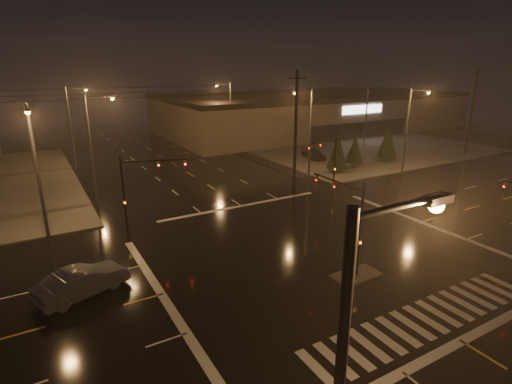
% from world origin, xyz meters
% --- Properties ---
extents(ground, '(140.00, 140.00, 0.00)m').
position_xyz_m(ground, '(0.00, 0.00, 0.00)').
color(ground, black).
rests_on(ground, ground).
extents(sidewalk_ne, '(36.00, 36.00, 0.12)m').
position_xyz_m(sidewalk_ne, '(30.00, 30.00, 0.06)').
color(sidewalk_ne, '#4B4843').
rests_on(sidewalk_ne, ground).
extents(median_island, '(3.00, 1.60, 0.15)m').
position_xyz_m(median_island, '(0.00, -4.00, 0.07)').
color(median_island, '#4B4843').
rests_on(median_island, ground).
extents(crosswalk, '(15.00, 2.60, 0.01)m').
position_xyz_m(crosswalk, '(0.00, -9.00, 0.01)').
color(crosswalk, beige).
rests_on(crosswalk, ground).
extents(stop_bar_near, '(16.00, 0.50, 0.01)m').
position_xyz_m(stop_bar_near, '(0.00, -11.00, 0.01)').
color(stop_bar_near, beige).
rests_on(stop_bar_near, ground).
extents(stop_bar_far, '(16.00, 0.50, 0.01)m').
position_xyz_m(stop_bar_far, '(0.00, 11.00, 0.01)').
color(stop_bar_far, beige).
rests_on(stop_bar_far, ground).
extents(parking_lot, '(50.00, 24.00, 0.08)m').
position_xyz_m(parking_lot, '(35.00, 28.00, 0.04)').
color(parking_lot, black).
rests_on(parking_lot, ground).
extents(retail_building, '(60.20, 28.30, 7.20)m').
position_xyz_m(retail_building, '(35.00, 45.99, 3.84)').
color(retail_building, '#715F50').
rests_on(retail_building, ground).
extents(signal_mast_median, '(0.25, 4.59, 6.00)m').
position_xyz_m(signal_mast_median, '(0.00, -3.07, 3.75)').
color(signal_mast_median, black).
rests_on(signal_mast_median, ground).
extents(signal_mast_ne, '(4.84, 1.86, 6.00)m').
position_xyz_m(signal_mast_ne, '(9.50, 10.14, 3.79)').
color(signal_mast_ne, black).
rests_on(signal_mast_ne, ground).
extents(signal_mast_nw, '(4.84, 1.86, 6.00)m').
position_xyz_m(signal_mast_nw, '(-9.50, 10.14, 3.79)').
color(signal_mast_nw, black).
rests_on(signal_mast_nw, ground).
extents(streetlight_1, '(2.77, 0.32, 10.00)m').
position_xyz_m(streetlight_1, '(-11.18, 18.00, 5.80)').
color(streetlight_1, '#38383A').
rests_on(streetlight_1, ground).
extents(streetlight_2, '(2.77, 0.32, 10.00)m').
position_xyz_m(streetlight_2, '(-11.18, 34.00, 5.80)').
color(streetlight_2, '#38383A').
rests_on(streetlight_2, ground).
extents(streetlight_3, '(2.77, 0.32, 10.00)m').
position_xyz_m(streetlight_3, '(11.18, 16.00, 5.80)').
color(streetlight_3, '#38383A').
rests_on(streetlight_3, ground).
extents(streetlight_4, '(2.77, 0.32, 10.00)m').
position_xyz_m(streetlight_4, '(11.18, 36.00, 5.80)').
color(streetlight_4, '#38383A').
rests_on(streetlight_4, ground).
extents(streetlight_5, '(0.32, 2.77, 10.00)m').
position_xyz_m(streetlight_5, '(-16.00, 11.18, 5.80)').
color(streetlight_5, '#38383A').
rests_on(streetlight_5, ground).
extents(streetlight_6, '(0.32, 2.77, 10.00)m').
position_xyz_m(streetlight_6, '(22.00, 11.18, 5.80)').
color(streetlight_6, '#38383A').
rests_on(streetlight_6, ground).
extents(utility_pole_1, '(2.20, 0.32, 12.00)m').
position_xyz_m(utility_pole_1, '(8.00, 14.00, 6.13)').
color(utility_pole_1, black).
rests_on(utility_pole_1, ground).
extents(utility_pole_2, '(2.20, 0.32, 12.00)m').
position_xyz_m(utility_pole_2, '(38.00, 14.00, 6.13)').
color(utility_pole_2, black).
rests_on(utility_pole_2, ground).
extents(conifer_0, '(2.49, 2.49, 4.59)m').
position_xyz_m(conifer_0, '(15.55, 15.83, 2.64)').
color(conifer_0, black).
rests_on(conifer_0, ground).
extents(conifer_1, '(2.16, 2.16, 4.07)m').
position_xyz_m(conifer_1, '(19.13, 16.70, 2.38)').
color(conifer_1, black).
rests_on(conifer_1, ground).
extents(conifer_2, '(2.65, 2.65, 4.84)m').
position_xyz_m(conifer_2, '(25.06, 16.85, 2.77)').
color(conifer_2, black).
rests_on(conifer_2, ground).
extents(car_parked, '(2.70, 5.00, 1.62)m').
position_xyz_m(car_parked, '(17.77, 23.20, 0.81)').
color(car_parked, black).
rests_on(car_parked, ground).
extents(car_crossing, '(5.37, 3.45, 1.67)m').
position_xyz_m(car_crossing, '(-14.80, 2.16, 0.84)').
color(car_crossing, slate).
rests_on(car_crossing, ground).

